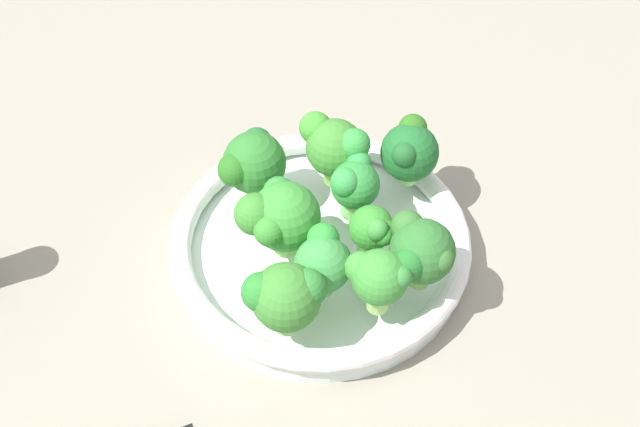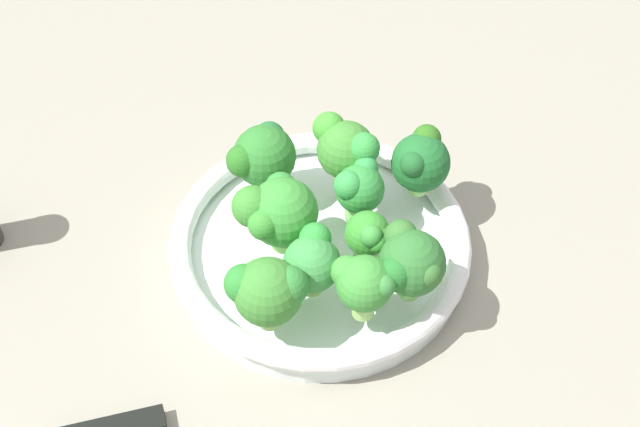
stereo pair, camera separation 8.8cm
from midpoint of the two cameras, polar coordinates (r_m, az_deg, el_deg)
ground_plane at (r=93.40cm, az=1.45°, el=-4.28°), size 130.00×130.00×2.50cm
bowl at (r=91.90cm, az=2.74°, el=-2.20°), size 29.49×29.49×4.04cm
broccoli_floret_0 at (r=81.69cm, az=5.71°, el=-4.42°), size 5.08×5.73×6.89cm
broccoli_floret_1 at (r=83.13cm, az=8.54°, el=-3.14°), size 6.58×7.18×7.53cm
broccoli_floret_2 at (r=91.71cm, az=-0.77°, el=3.39°), size 7.14×6.24×7.09cm
broccoli_floret_3 at (r=91.75cm, az=4.32°, el=3.83°), size 5.80×7.48×7.58cm
broccoli_floret_4 at (r=86.23cm, az=5.96°, el=-1.56°), size 4.25×4.84×5.60cm
broccoli_floret_5 at (r=85.91cm, az=0.29°, el=-0.04°), size 7.70×7.19×7.88cm
broccoli_floret_6 at (r=89.33cm, az=5.18°, el=1.36°), size 5.20×4.78×6.51cm
broccoli_floret_7 at (r=83.54cm, az=2.69°, el=-3.00°), size 5.63×5.60×6.43cm
broccoli_floret_8 at (r=92.34cm, az=8.87°, el=3.09°), size 5.83×5.94×6.93cm
broccoli_floret_9 at (r=80.74cm, az=-0.08°, el=-4.91°), size 6.79×6.17×7.31cm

